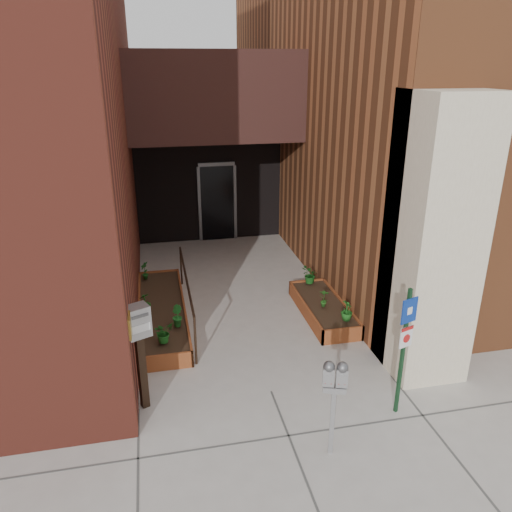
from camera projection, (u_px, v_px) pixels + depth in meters
ground at (271, 392)px, 7.69m from camera, size 80.00×80.00×0.00m
architecture at (199, 51)px, 12.12m from camera, size 20.00×14.60×10.00m
planter_left at (162, 313)px, 9.80m from camera, size 0.90×3.60×0.30m
planter_right at (323, 309)px, 9.95m from camera, size 0.80×2.20×0.30m
handrail at (186, 284)px, 9.62m from camera, size 0.04×3.34×0.90m
parking_meter at (335, 384)px, 6.11m from camera, size 0.32×0.20×1.38m
sign_post at (405, 339)px, 6.81m from camera, size 0.26×0.10×1.97m
payment_dropbox at (139, 336)px, 6.94m from camera, size 0.39×0.35×1.64m
shrub_left_a at (163, 332)px, 8.42m from camera, size 0.45×0.45×0.36m
shrub_left_b at (177, 316)px, 8.93m from camera, size 0.27×0.27×0.39m
shrub_left_c at (145, 303)px, 9.43m from camera, size 0.30×0.30×0.38m
shrub_left_d at (145, 270)px, 10.86m from camera, size 0.25×0.25×0.40m
shrub_right_a at (347, 311)px, 9.14m from camera, size 0.26×0.26×0.38m
shrub_right_b at (324, 298)px, 9.63m from camera, size 0.27×0.27×0.37m
shrub_right_c at (310, 275)px, 10.64m from camera, size 0.48×0.48×0.38m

